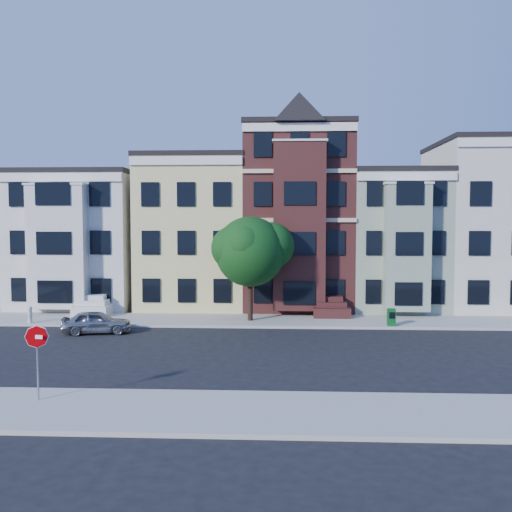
{
  "coord_description": "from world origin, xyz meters",
  "views": [
    {
      "loc": [
        -1.03,
        -25.21,
        6.01
      ],
      "look_at": [
        -2.35,
        3.3,
        4.2
      ],
      "focal_mm": 40.0,
      "sensor_mm": 36.0,
      "label": 1
    }
  ],
  "objects_px": {
    "parked_car": "(96,322)",
    "newspaper_box": "(391,317)",
    "street_tree": "(250,256)",
    "stop_sign": "(37,358)",
    "fire_hydrant": "(30,316)"
  },
  "relations": [
    {
      "from": "street_tree",
      "to": "stop_sign",
      "type": "xyz_separation_m",
      "value": [
        -6.07,
        -15.02,
        -2.36
      ]
    },
    {
      "from": "street_tree",
      "to": "fire_hydrant",
      "type": "bearing_deg",
      "value": -173.54
    },
    {
      "from": "newspaper_box",
      "to": "fire_hydrant",
      "type": "relative_size",
      "value": 1.25
    },
    {
      "from": "parked_car",
      "to": "newspaper_box",
      "type": "height_order",
      "value": "parked_car"
    },
    {
      "from": "parked_car",
      "to": "stop_sign",
      "type": "distance_m",
      "value": 11.73
    },
    {
      "from": "fire_hydrant",
      "to": "stop_sign",
      "type": "distance_m",
      "value": 15.08
    },
    {
      "from": "street_tree",
      "to": "parked_car",
      "type": "relative_size",
      "value": 2.09
    },
    {
      "from": "street_tree",
      "to": "newspaper_box",
      "type": "distance_m",
      "value": 8.66
    },
    {
      "from": "newspaper_box",
      "to": "fire_hydrant",
      "type": "height_order",
      "value": "newspaper_box"
    },
    {
      "from": "street_tree",
      "to": "stop_sign",
      "type": "relative_size",
      "value": 2.7
    },
    {
      "from": "parked_car",
      "to": "fire_hydrant",
      "type": "distance_m",
      "value": 4.97
    },
    {
      "from": "parked_car",
      "to": "newspaper_box",
      "type": "relative_size",
      "value": 3.75
    },
    {
      "from": "fire_hydrant",
      "to": "stop_sign",
      "type": "relative_size",
      "value": 0.28
    },
    {
      "from": "street_tree",
      "to": "fire_hydrant",
      "type": "relative_size",
      "value": 9.79
    },
    {
      "from": "stop_sign",
      "to": "newspaper_box",
      "type": "bearing_deg",
      "value": 52.17
    }
  ]
}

